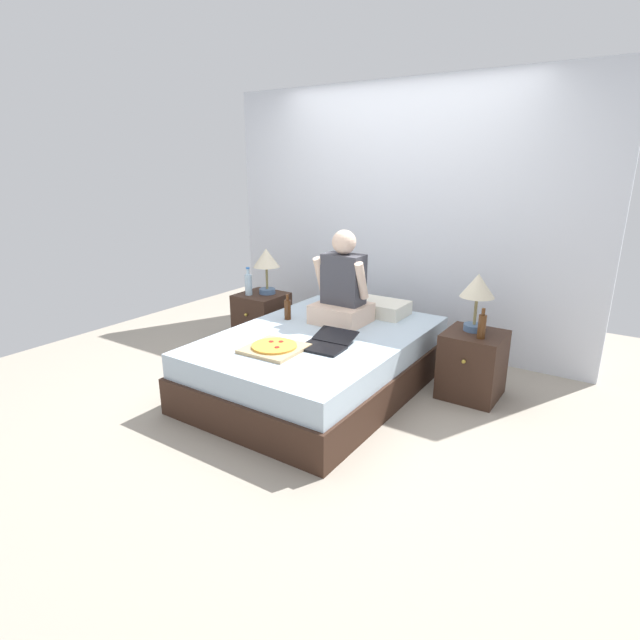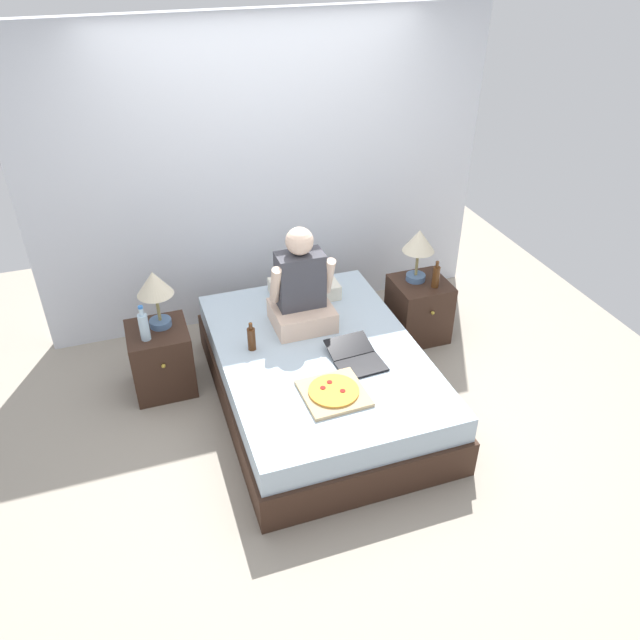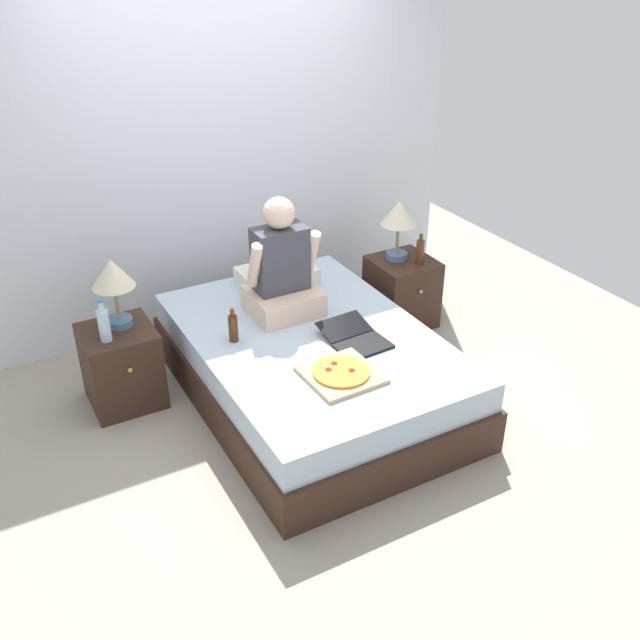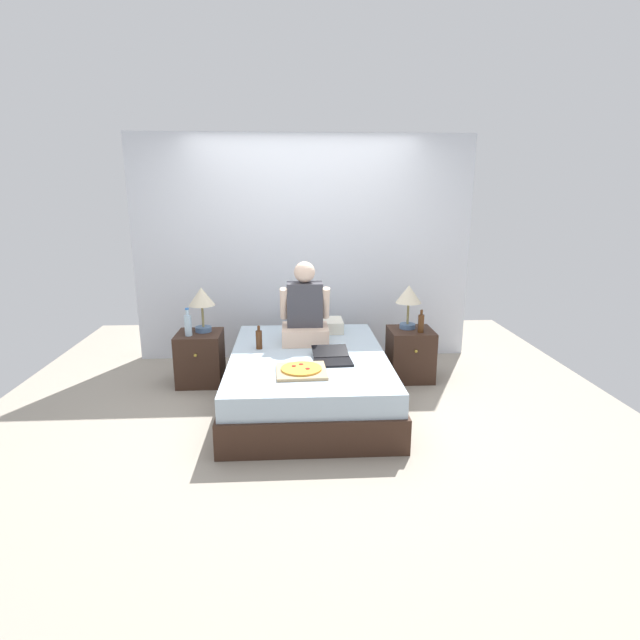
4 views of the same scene
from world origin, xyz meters
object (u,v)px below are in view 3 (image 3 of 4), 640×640
object	(u,v)px
water_bottle	(104,324)
pizza_box	(341,374)
laptop	(357,339)
beer_bottle	(420,251)
person_seated	(282,271)
lamp_on_right_nightstand	(399,217)
bed	(312,367)
beer_bottle_on_bed	(233,328)
nightstand_left	(122,366)
lamp_on_left_nightstand	(113,278)
nightstand_right	(402,292)

from	to	relation	value
water_bottle	pizza_box	size ratio (longest dim) A/B	0.67
laptop	water_bottle	bearing A→B (deg)	153.65
beer_bottle	person_seated	distance (m)	1.17
lamp_on_right_nightstand	pizza_box	xyz separation A→B (m)	(-1.11, -1.08, -0.36)
bed	beer_bottle	world-z (taller)	beer_bottle
lamp_on_right_nightstand	beer_bottle_on_bed	world-z (taller)	lamp_on_right_nightstand
water_bottle	nightstand_left	bearing A→B (deg)	48.35
bed	beer_bottle	bearing A→B (deg)	21.35
beer_bottle	laptop	xyz separation A→B (m)	(-0.94, -0.66, -0.13)
beer_bottle	laptop	world-z (taller)	beer_bottle
beer_bottle	beer_bottle_on_bed	distance (m)	1.61
bed	lamp_on_right_nightstand	distance (m)	1.35
nightstand_left	laptop	size ratio (longest dim) A/B	1.21
bed	laptop	size ratio (longest dim) A/B	4.75
lamp_on_left_nightstand	pizza_box	world-z (taller)	lamp_on_left_nightstand
bed	water_bottle	distance (m)	1.30
nightstand_left	water_bottle	bearing A→B (deg)	-131.65
nightstand_left	pizza_box	bearing A→B (deg)	-46.02
laptop	beer_bottle_on_bed	xyz separation A→B (m)	(-0.65, 0.38, 0.07)
nightstand_left	lamp_on_right_nightstand	size ratio (longest dim) A/B	1.16
bed	nightstand_right	world-z (taller)	nightstand_right
beer_bottle_on_bed	pizza_box	bearing A→B (deg)	-60.09
bed	lamp_on_left_nightstand	bearing A→B (deg)	149.96
bed	lamp_on_right_nightstand	bearing A→B (deg)	29.80
nightstand_left	lamp_on_left_nightstand	world-z (taller)	lamp_on_left_nightstand
lamp_on_right_nightstand	nightstand_right	bearing A→B (deg)	-59.07
water_bottle	beer_bottle	xyz separation A→B (m)	(2.29, -0.01, -0.02)
nightstand_left	lamp_on_right_nightstand	bearing A→B (deg)	1.36
bed	beer_bottle_on_bed	bearing A→B (deg)	159.52
nightstand_right	person_seated	xyz separation A→B (m)	(-1.09, -0.18, 0.49)
beer_bottle	person_seated	size ratio (longest dim) A/B	0.29
nightstand_right	lamp_on_right_nightstand	size ratio (longest dim) A/B	1.16
water_bottle	lamp_on_left_nightstand	bearing A→B (deg)	49.40
laptop	nightstand_left	bearing A→B (deg)	149.15
lamp_on_left_nightstand	nightstand_right	size ratio (longest dim) A/B	0.86
nightstand_right	pizza_box	size ratio (longest dim) A/B	1.26
bed	water_bottle	bearing A→B (deg)	158.39
bed	water_bottle	xyz separation A→B (m)	(-1.15, 0.46, 0.40)
lamp_on_left_nightstand	person_seated	world-z (taller)	person_seated
water_bottle	beer_bottle	distance (m)	2.29
bed	nightstand_left	xyz separation A→B (m)	(-1.07, 0.55, 0.03)
nightstand_right	bed	bearing A→B (deg)	-152.98
laptop	lamp_on_left_nightstand	bearing A→B (deg)	146.68
nightstand_right	laptop	bearing A→B (deg)	-138.88
lamp_on_right_nightstand	person_seated	bearing A→B (deg)	-167.80
water_bottle	nightstand_right	world-z (taller)	water_bottle
nightstand_right	laptop	world-z (taller)	laptop
water_bottle	lamp_on_right_nightstand	xyz separation A→B (m)	(2.19, 0.14, 0.22)
nightstand_right	person_seated	bearing A→B (deg)	-170.67
nightstand_left	pizza_box	size ratio (longest dim) A/B	1.26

